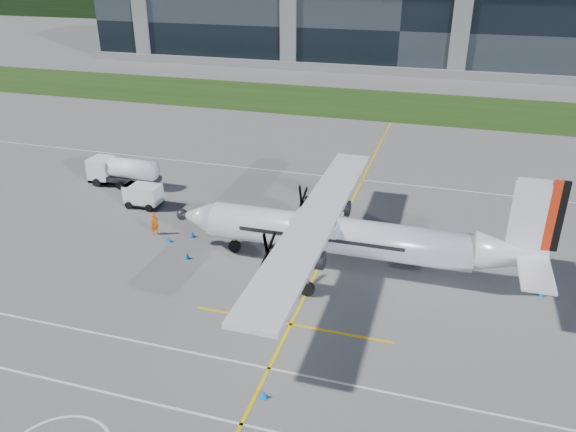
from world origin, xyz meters
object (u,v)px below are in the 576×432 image
(turboprop_aircraft, at_px, (351,217))
(safety_cone_fwd, at_px, (168,239))
(fuel_tanker_truck, at_px, (119,172))
(safety_cone_portwing, at_px, (263,394))
(safety_cone_nose_stbd, at_px, (192,234))
(safety_cone_tail, at_px, (542,292))
(safety_cone_nose_port, at_px, (187,256))
(ground_crew_person, at_px, (155,222))
(baggage_tug, at_px, (143,196))

(turboprop_aircraft, height_order, safety_cone_fwd, turboprop_aircraft)
(fuel_tanker_truck, height_order, safety_cone_portwing, fuel_tanker_truck)
(safety_cone_nose_stbd, relative_size, safety_cone_portwing, 1.00)
(safety_cone_nose_stbd, height_order, safety_cone_portwing, same)
(safety_cone_tail, bearing_deg, fuel_tanker_truck, 166.07)
(safety_cone_nose_stbd, height_order, safety_cone_nose_port, same)
(fuel_tanker_truck, relative_size, safety_cone_fwd, 14.00)
(fuel_tanker_truck, distance_m, safety_cone_portwing, 31.29)
(ground_crew_person, relative_size, safety_cone_nose_port, 4.04)
(turboprop_aircraft, xyz_separation_m, baggage_tug, (-18.80, 5.30, -2.95))
(fuel_tanker_truck, xyz_separation_m, safety_cone_fwd, (9.68, -9.01, -1.06))
(turboprop_aircraft, relative_size, safety_cone_nose_stbd, 52.15)
(safety_cone_nose_stbd, distance_m, safety_cone_nose_port, 3.35)
(turboprop_aircraft, height_order, baggage_tug, turboprop_aircraft)
(turboprop_aircraft, height_order, safety_cone_nose_port, turboprop_aircraft)
(turboprop_aircraft, bearing_deg, fuel_tanker_truck, 158.92)
(safety_cone_nose_port, relative_size, safety_cone_tail, 1.00)
(ground_crew_person, height_order, safety_cone_nose_port, ground_crew_person)
(ground_crew_person, bearing_deg, safety_cone_fwd, -85.09)
(ground_crew_person, relative_size, safety_cone_portwing, 4.04)
(ground_crew_person, height_order, safety_cone_tail, ground_crew_person)
(safety_cone_nose_stbd, bearing_deg, safety_cone_fwd, -139.61)
(fuel_tanker_truck, bearing_deg, safety_cone_fwd, -42.94)
(safety_cone_nose_stbd, xyz_separation_m, safety_cone_nose_port, (1.11, -3.17, 0.00))
(baggage_tug, xyz_separation_m, safety_cone_portwing, (17.21, -18.68, -0.71))
(turboprop_aircraft, height_order, fuel_tanker_truck, turboprop_aircraft)
(safety_cone_portwing, distance_m, safety_cone_nose_port, 14.95)
(safety_cone_portwing, xyz_separation_m, safety_cone_tail, (13.89, 13.54, 0.00))
(safety_cone_fwd, bearing_deg, safety_cone_nose_stbd, 40.39)
(safety_cone_portwing, bearing_deg, baggage_tug, 132.66)
(fuel_tanker_truck, bearing_deg, turboprop_aircraft, -21.08)
(safety_cone_portwing, height_order, safety_cone_fwd, same)
(ground_crew_person, distance_m, safety_cone_tail, 27.60)
(fuel_tanker_truck, relative_size, safety_cone_portwing, 14.00)
(safety_cone_nose_port, xyz_separation_m, safety_cone_tail, (23.53, 2.12, 0.00))
(turboprop_aircraft, distance_m, safety_cone_nose_port, 11.97)
(safety_cone_tail, relative_size, safety_cone_fwd, 1.00)
(safety_cone_nose_stbd, xyz_separation_m, safety_cone_portwing, (10.75, -14.59, 0.00))
(fuel_tanker_truck, bearing_deg, safety_cone_portwing, -45.75)
(safety_cone_nose_stbd, xyz_separation_m, safety_cone_fwd, (-1.40, -1.19, 0.00))
(fuel_tanker_truck, distance_m, ground_crew_person, 11.53)
(turboprop_aircraft, bearing_deg, safety_cone_fwd, 179.94)
(turboprop_aircraft, distance_m, ground_crew_person, 15.57)
(safety_cone_fwd, bearing_deg, safety_cone_portwing, -47.80)
(turboprop_aircraft, xyz_separation_m, fuel_tanker_truck, (-23.41, 9.02, -2.60))
(safety_cone_portwing, distance_m, safety_cone_fwd, 18.08)
(safety_cone_nose_stbd, bearing_deg, safety_cone_nose_port, -70.74)
(safety_cone_tail, bearing_deg, safety_cone_portwing, -135.74)
(ground_crew_person, relative_size, safety_cone_tail, 4.04)
(safety_cone_nose_port, distance_m, safety_cone_tail, 23.63)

